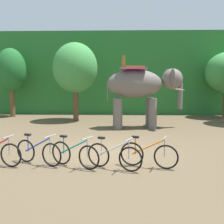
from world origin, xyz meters
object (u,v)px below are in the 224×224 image
Objects in this scene: elephant at (141,87)px; bike_teal at (74,154)px; bike_blue at (38,152)px; tree_right at (11,70)px; bike_white at (114,156)px; bike_orange at (148,154)px; tree_left at (75,68)px.

bike_teal is at bearing -109.80° from elephant.
elephant is 2.67× the size of bike_blue.
tree_right is 12.89m from bike_teal.
bike_orange is at bearing 11.01° from bike_white.
tree_right is 1.12× the size of elephant.
bike_blue is at bearing -118.70° from elephant.
bike_white is at bearing -100.39° from elephant.
elephant is 2.73× the size of bike_teal.
bike_teal is (6.24, -10.92, -2.83)m from tree_right.
bike_blue is (0.35, -8.94, -2.90)m from tree_left.
tree_right is 14.03m from bike_orange.
bike_blue and bike_teal have the same top height.
bike_teal is 0.93× the size of bike_orange.
elephant is 7.60m from bike_blue.
tree_right is at bearing 127.64° from bike_orange.
bike_white is 1.02m from bike_orange.
bike_orange is at bearing -3.14° from bike_blue.
bike_white is at bearing -168.99° from bike_orange.
bike_teal is (-2.41, -6.69, -1.82)m from elephant.
bike_white is (2.64, -9.32, -2.90)m from tree_left.
bike_teal is at bearing -60.26° from tree_right.
elephant is 6.90m from bike_orange.
bike_white is (2.29, -0.37, 0.00)m from bike_blue.
elephant is at bearing 61.30° from bike_blue.
bike_teal is at bearing 172.28° from bike_white.
bike_white is (-1.25, -6.84, -1.82)m from elephant.
bike_white is 0.96× the size of bike_orange.
bike_white is at bearing -74.20° from tree_left.
bike_orange is (1.00, 0.19, 0.00)m from bike_white.
bike_blue is at bearing 169.10° from bike_teal.
bike_blue is at bearing 170.69° from bike_white.
elephant reaches higher than bike_white.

